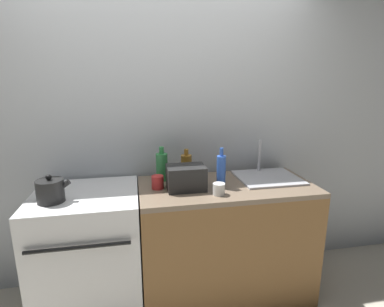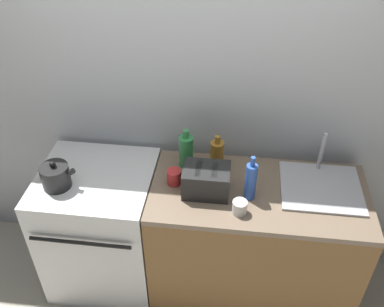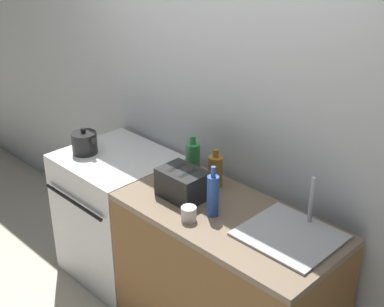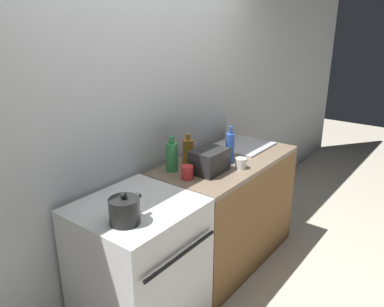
{
  "view_description": "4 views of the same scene",
  "coord_description": "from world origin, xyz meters",
  "views": [
    {
      "loc": [
        -0.2,
        -1.72,
        1.7
      ],
      "look_at": [
        0.21,
        0.37,
        1.17
      ],
      "focal_mm": 28.0,
      "sensor_mm": 36.0,
      "label": 1
    },
    {
      "loc": [
        0.29,
        -1.58,
        2.68
      ],
      "look_at": [
        0.06,
        0.35,
        1.16
      ],
      "focal_mm": 40.0,
      "sensor_mm": 36.0,
      "label": 2
    },
    {
      "loc": [
        2.09,
        -1.58,
        2.52
      ],
      "look_at": [
        0.14,
        0.37,
        1.18
      ],
      "focal_mm": 50.0,
      "sensor_mm": 36.0,
      "label": 3
    },
    {
      "loc": [
        -1.97,
        -1.18,
        1.99
      ],
      "look_at": [
        0.07,
        0.38,
        1.08
      ],
      "focal_mm": 35.0,
      "sensor_mm": 36.0,
      "label": 4
    }
  ],
  "objects": [
    {
      "name": "cup_red",
      "position": [
        -0.05,
        0.34,
        0.98
      ],
      "size": [
        0.09,
        0.09,
        0.1
      ],
      "color": "red",
      "rests_on": "counter_block"
    },
    {
      "name": "kettle",
      "position": [
        -0.74,
        0.23,
        1.01
      ],
      "size": [
        0.21,
        0.17,
        0.19
      ],
      "color": "black",
      "rests_on": "stove"
    },
    {
      "name": "wall_back",
      "position": [
        0.0,
        0.73,
        1.3
      ],
      "size": [
        8.0,
        0.05,
        2.6
      ],
      "color": "silver",
      "rests_on": "ground_plane"
    },
    {
      "name": "sink_tray",
      "position": [
        0.83,
        0.4,
        0.95
      ],
      "size": [
        0.48,
        0.43,
        0.28
      ],
      "color": "#B7B7BC",
      "rests_on": "counter_block"
    },
    {
      "name": "bottle_amber",
      "position": [
        0.19,
        0.52,
        1.03
      ],
      "size": [
        0.09,
        0.09,
        0.24
      ],
      "color": "#9E6B23",
      "rests_on": "counter_block"
    },
    {
      "name": "stove",
      "position": [
        -0.56,
        0.34,
        0.48
      ],
      "size": [
        0.72,
        0.71,
        0.93
      ],
      "color": "silver",
      "rests_on": "ground_plane"
    },
    {
      "name": "counter_block",
      "position": [
        0.47,
        0.32,
        0.47
      ],
      "size": [
        1.31,
        0.65,
        0.93
      ],
      "color": "brown",
      "rests_on": "ground_plane"
    },
    {
      "name": "bottle_blue",
      "position": [
        0.4,
        0.27,
        1.06
      ],
      "size": [
        0.07,
        0.07,
        0.3
      ],
      "color": "#2D56B7",
      "rests_on": "counter_block"
    },
    {
      "name": "toaster",
      "position": [
        0.15,
        0.28,
        1.02
      ],
      "size": [
        0.27,
        0.2,
        0.17
      ],
      "color": "black",
      "rests_on": "counter_block"
    },
    {
      "name": "bottle_green",
      "position": [
        -0.0,
        0.52,
        1.04
      ],
      "size": [
        0.09,
        0.09,
        0.27
      ],
      "color": "#338C47",
      "rests_on": "counter_block"
    },
    {
      "name": "cup_white",
      "position": [
        0.35,
        0.13,
        0.97
      ],
      "size": [
        0.08,
        0.08,
        0.08
      ],
      "color": "white",
      "rests_on": "counter_block"
    }
  ]
}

